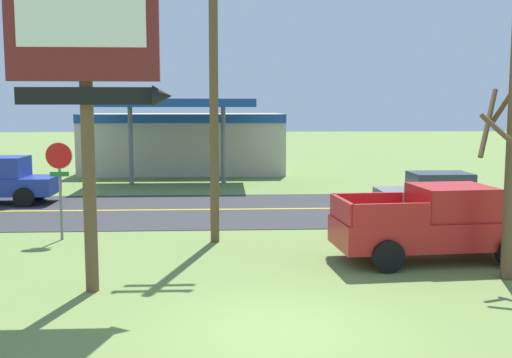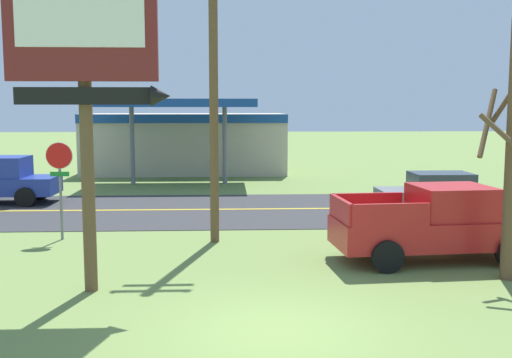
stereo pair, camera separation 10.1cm
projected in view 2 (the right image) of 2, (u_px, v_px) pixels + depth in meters
name	position (u px, v px, depth m)	size (l,w,h in m)	color
ground_plane	(277.00, 332.00, 10.80)	(180.00, 180.00, 0.00)	olive
road_asphalt	(250.00, 209.00, 23.69)	(140.00, 8.00, 0.02)	#333335
road_centre_line	(250.00, 209.00, 23.69)	(126.00, 0.20, 0.01)	gold
motel_sign	(86.00, 69.00, 12.53)	(3.37, 0.54, 6.83)	brown
stop_sign	(60.00, 173.00, 18.09)	(0.80, 0.08, 2.95)	slate
utility_pole	(214.00, 71.00, 17.45)	(1.75, 0.26, 9.49)	brown
gas_station	(186.00, 141.00, 37.08)	(12.00, 11.50, 4.40)	beige
pickup_red_parked_on_lawn	(437.00, 224.00, 15.73)	(5.34, 2.56, 1.96)	red
car_grey_far_lane	(437.00, 195.00, 21.92)	(4.20, 2.00, 1.64)	slate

